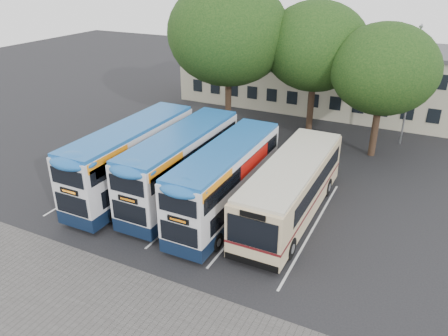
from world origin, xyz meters
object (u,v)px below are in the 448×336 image
lamp_post (411,80)px  bus_single (292,185)px  bus_dd_left (133,157)px  tree_right (384,69)px  bus_dd_right (226,178)px  tree_left (229,33)px  bus_dd_mid (182,163)px  tree_mid (316,47)px

lamp_post → bus_single: 15.09m
lamp_post → bus_dd_left: (-13.86, -15.73, -2.71)m
lamp_post → bus_single: size_ratio=0.82×
tree_right → bus_dd_right: bearing=-115.5°
tree_left → bus_single: (8.89, -10.25, -6.22)m
lamp_post → bus_dd_left: bearing=-131.4°
lamp_post → bus_dd_right: size_ratio=0.92×
tree_left → bus_dd_right: bearing=-64.5°
bus_single → lamp_post: bearing=72.9°
bus_single → tree_right: bearing=76.2°
lamp_post → tree_right: tree_right is taller
tree_left → bus_dd_mid: bearing=-77.6°
tree_left → bus_dd_mid: size_ratio=1.19×
lamp_post → bus_dd_left: lamp_post is taller
tree_mid → tree_right: size_ratio=1.12×
bus_dd_left → lamp_post: bearing=48.6°
tree_left → bus_single: size_ratio=1.09×
tree_right → tree_left: bearing=-177.1°
bus_dd_mid → tree_left: bearing=102.4°
bus_dd_right → tree_left: bearing=115.5°
tree_right → bus_dd_right: tree_right is taller
bus_dd_right → bus_single: 3.64m
lamp_post → tree_mid: bearing=-165.4°
tree_right → bus_dd_right: (-5.93, -12.41, -4.11)m
lamp_post → tree_mid: 7.49m
lamp_post → bus_dd_mid: 18.75m
bus_dd_right → bus_single: bearing=25.8°
tree_left → lamp_post: bearing=16.2°
tree_mid → bus_dd_left: (-6.93, -13.92, -4.91)m
tree_right → bus_single: tree_right is taller
tree_left → bus_dd_left: tree_left is taller
lamp_post → bus_dd_right: (-7.59, -15.66, -2.82)m
tree_mid → bus_dd_mid: tree_mid is taller
tree_left → bus_dd_right: size_ratio=1.22×
tree_right → bus_dd_right: 14.35m
bus_dd_right → bus_single: bus_dd_right is taller
tree_right → bus_dd_mid: (-9.08, -11.85, -4.05)m
lamp_post → bus_dd_right: 17.63m
bus_dd_mid → bus_single: (6.41, 1.02, -0.45)m
tree_mid → bus_single: (2.59, -12.28, -5.40)m
bus_dd_right → tree_right: bearing=64.5°
bus_dd_mid → tree_right: bearing=52.5°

